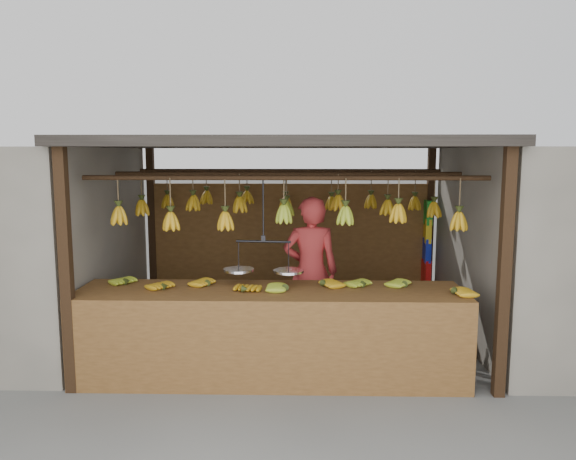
{
  "coord_description": "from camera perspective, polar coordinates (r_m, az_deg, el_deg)",
  "views": [
    {
      "loc": [
        0.16,
        -6.51,
        2.26
      ],
      "look_at": [
        0.0,
        0.3,
        1.3
      ],
      "focal_mm": 35.0,
      "sensor_mm": 36.0,
      "label": 1
    }
  ],
  "objects": [
    {
      "name": "stall",
      "position": [
        6.84,
        0.01,
        5.61
      ],
      "size": [
        4.3,
        3.3,
        2.4
      ],
      "color": "black",
      "rests_on": "ground"
    },
    {
      "name": "vendor",
      "position": [
        6.51,
        2.32,
        -4.26
      ],
      "size": [
        0.65,
        0.43,
        1.75
      ],
      "primitive_type": "imported",
      "rotation": [
        0.0,
        0.0,
        3.16
      ],
      "color": "#BF3333",
      "rests_on": "ground"
    },
    {
      "name": "counter",
      "position": [
        5.5,
        -1.79,
        -8.25
      ],
      "size": [
        3.83,
        0.87,
        0.96
      ],
      "color": "brown",
      "rests_on": "ground"
    },
    {
      "name": "ground",
      "position": [
        6.89,
        -0.06,
        -11.12
      ],
      "size": [
        80.0,
        80.0,
        0.0
      ],
      "primitive_type": "plane",
      "color": "#5B5B57"
    },
    {
      "name": "balance_scale",
      "position": [
        5.64,
        -2.5,
        -3.7
      ],
      "size": [
        0.8,
        0.34,
        0.94
      ],
      "color": "black",
      "rests_on": "ground"
    },
    {
      "name": "bag_bundles",
      "position": [
        8.15,
        13.95,
        -1.11
      ],
      "size": [
        0.08,
        0.26,
        1.18
      ],
      "color": "#199926",
      "rests_on": "ground"
    },
    {
      "name": "hanging_bananas",
      "position": [
        6.54,
        -0.04,
        2.31
      ],
      "size": [
        3.58,
        2.25,
        0.38
      ],
      "color": "#B98613",
      "rests_on": "ground"
    }
  ]
}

